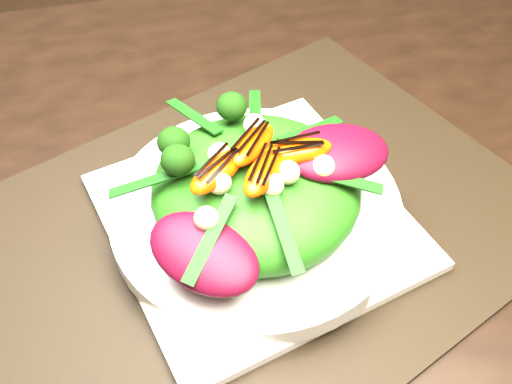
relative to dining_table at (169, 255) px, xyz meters
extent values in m
cube|color=black|center=(0.00, 0.00, 0.00)|extent=(1.60, 0.90, 0.75)
cube|color=black|center=(0.09, 0.00, 0.02)|extent=(0.63, 0.57, 0.00)
cube|color=white|center=(0.09, 0.00, 0.03)|extent=(0.32, 0.32, 0.01)
cylinder|color=silver|center=(0.09, 0.00, 0.04)|extent=(0.33, 0.33, 0.02)
ellipsoid|color=#266412|center=(0.09, 0.00, 0.07)|extent=(0.25, 0.25, 0.06)
ellipsoid|color=#450718|center=(0.16, 0.00, 0.11)|extent=(0.10, 0.07, 0.02)
ellipsoid|color=#FF4104|center=(0.09, 0.02, 0.11)|extent=(0.06, 0.03, 0.02)
sphere|color=#153409|center=(0.03, 0.04, 0.12)|extent=(0.05, 0.05, 0.04)
sphere|color=#F3E6AB|center=(0.11, -0.03, 0.11)|extent=(0.03, 0.03, 0.02)
cube|color=black|center=(0.09, 0.02, 0.12)|extent=(0.04, 0.01, 0.00)
camera|label=1|loc=(0.00, -0.35, 0.47)|focal=42.00mm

